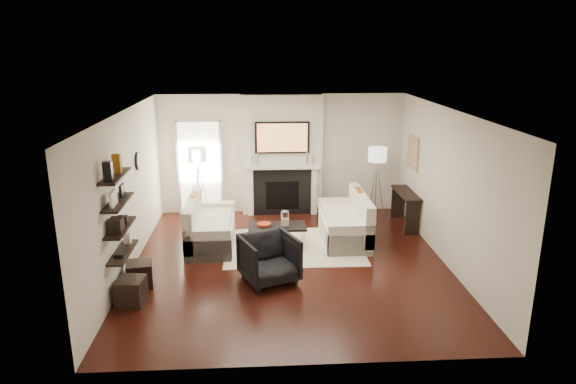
{
  "coord_description": "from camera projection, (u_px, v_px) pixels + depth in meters",
  "views": [
    {
      "loc": [
        -0.54,
        -8.38,
        3.77
      ],
      "look_at": [
        0.0,
        0.6,
        1.15
      ],
      "focal_mm": 32.0,
      "sensor_mm": 36.0,
      "label": 1
    }
  ],
  "objects": [
    {
      "name": "coffee_leg_nw",
      "position": [
        251.0,
        242.0,
        9.61
      ],
      "size": [
        0.02,
        0.02,
        0.38
      ],
      "primitive_type": "cylinder",
      "color": "silver",
      "rests_on": "floor"
    },
    {
      "name": "coffee_leg_sw",
      "position": [
        251.0,
        233.0,
        10.03
      ],
      "size": [
        0.02,
        0.02,
        0.38
      ],
      "primitive_type": "cylinder",
      "color": "silver",
      "rests_on": "floor"
    },
    {
      "name": "firebox",
      "position": [
        282.0,
        195.0,
        11.61
      ],
      "size": [
        0.75,
        0.02,
        0.65
      ],
      "primitive_type": "cube",
      "color": "black",
      "rests_on": "floor"
    },
    {
      "name": "lamp_right_post",
      "position": [
        376.0,
        192.0,
        11.33
      ],
      "size": [
        0.02,
        0.02,
        1.2
      ],
      "primitive_type": "cylinder",
      "color": "silver",
      "rests_on": "floor"
    },
    {
      "name": "shelf_top",
      "position": [
        115.0,
        176.0,
        7.48
      ],
      "size": [
        0.25,
        1.0,
        0.04
      ],
      "primitive_type": "cube",
      "color": "black",
      "rests_on": "wall_left"
    },
    {
      "name": "loveseat_right_base",
      "position": [
        344.0,
        229.0,
        10.2
      ],
      "size": [
        0.85,
        1.8,
        0.42
      ],
      "primitive_type": "cube",
      "color": "silver",
      "rests_on": "floor"
    },
    {
      "name": "loveseat_right_arm_n",
      "position": [
        351.0,
        240.0,
        9.39
      ],
      "size": [
        0.85,
        0.18,
        0.6
      ],
      "primitive_type": "cube",
      "color": "silver",
      "rests_on": "floor"
    },
    {
      "name": "shelf_lower",
      "position": [
        120.0,
        228.0,
        7.7
      ],
      "size": [
        0.25,
        1.0,
        0.04
      ],
      "primitive_type": "cube",
      "color": "black",
      "rests_on": "wall_left"
    },
    {
      "name": "clock_rim",
      "position": [
        138.0,
        161.0,
        9.35
      ],
      "size": [
        0.04,
        0.34,
        0.34
      ],
      "primitive_type": "cylinder",
      "rotation": [
        0.0,
        1.57,
        0.0
      ],
      "color": "black",
      "rests_on": "wall_left"
    },
    {
      "name": "decor_box_small",
      "position": [
        122.0,
        220.0,
        7.82
      ],
      "size": [
        0.15,
        0.12,
        0.12
      ],
      "primitive_type": "cube",
      "color": "black",
      "rests_on": "shelf_lower"
    },
    {
      "name": "hallway_panel",
      "position": [
        200.0,
        168.0,
        11.57
      ],
      "size": [
        0.9,
        0.02,
        2.1
      ],
      "primitive_type": "cube",
      "color": "white",
      "rests_on": "floor"
    },
    {
      "name": "loveseat_left_cushion",
      "position": [
        214.0,
        221.0,
        9.87
      ],
      "size": [
        0.63,
        1.44,
        0.1
      ],
      "primitive_type": "cube",
      "color": "silver",
      "rests_on": "loveseat_left_base"
    },
    {
      "name": "hurricane_glass",
      "position": [
        285.0,
        218.0,
        9.76
      ],
      "size": [
        0.16,
        0.16,
        0.28
      ],
      "primitive_type": "cylinder",
      "color": "white",
      "rests_on": "coffee_table"
    },
    {
      "name": "copper_bowl",
      "position": [
        264.0,
        224.0,
        9.77
      ],
      "size": [
        0.27,
        0.27,
        0.04
      ],
      "primitive_type": "cylinder",
      "color": "red",
      "rests_on": "coffee_table"
    },
    {
      "name": "candlestick_l_short",
      "position": [
        252.0,
        161.0,
        11.31
      ],
      "size": [
        0.04,
        0.04,
        0.24
      ],
      "primitive_type": "cylinder",
      "color": "silver",
      "rests_on": "mantel_shelf"
    },
    {
      "name": "loveseat_left_base",
      "position": [
        212.0,
        234.0,
        9.94
      ],
      "size": [
        0.85,
        1.8,
        0.42
      ],
      "primitive_type": "cube",
      "color": "silver",
      "rests_on": "floor"
    },
    {
      "name": "door_trim_r",
      "position": [
        221.0,
        168.0,
        11.58
      ],
      "size": [
        0.06,
        0.06,
        2.16
      ],
      "primitive_type": "cube",
      "color": "white",
      "rests_on": "floor"
    },
    {
      "name": "lamp_left_leg_b",
      "position": [
        197.0,
        191.0,
        11.41
      ],
      "size": [
        0.14,
        0.22,
        1.23
      ],
      "primitive_type": "cylinder",
      "rotation": [
        0.18,
        0.0,
        0.52
      ],
      "color": "silver",
      "rests_on": "floor"
    },
    {
      "name": "mantel_shelf",
      "position": [
        282.0,
        167.0,
        11.38
      ],
      "size": [
        1.7,
        0.18,
        0.07
      ],
      "primitive_type": "cube",
      "color": "white",
      "rests_on": "chimney_breast"
    },
    {
      "name": "mantel_pilaster_l",
      "position": [
        250.0,
        192.0,
        11.52
      ],
      "size": [
        0.12,
        0.08,
        1.1
      ],
      "primitive_type": "cube",
      "color": "white",
      "rests_on": "floor"
    },
    {
      "name": "shelf_bottom",
      "position": [
        123.0,
        252.0,
        7.81
      ],
      "size": [
        0.25,
        1.0,
        0.03
      ],
      "primitive_type": "cube",
      "color": "black",
      "rests_on": "wall_left"
    },
    {
      "name": "lamp_right_leg_b",
      "position": [
        372.0,
        191.0,
        11.42
      ],
      "size": [
        0.14,
        0.22,
        1.23
      ],
      "primitive_type": "cylinder",
      "rotation": [
        0.18,
        0.0,
        0.52
      ],
      "color": "silver",
      "rests_on": "floor"
    },
    {
      "name": "loveseat_left_arm_n",
      "position": [
        208.0,
        245.0,
        9.14
      ],
      "size": [
        0.85,
        0.18,
        0.6
      ],
      "primitive_type": "cube",
      "color": "silver",
      "rests_on": "floor"
    },
    {
      "name": "candlestick_r_short",
      "position": [
        313.0,
        160.0,
        11.39
      ],
      "size": [
        0.04,
        0.04,
        0.24
      ],
      "primitive_type": "cylinder",
      "color": "silver",
      "rests_on": "mantel_shelf"
    },
    {
      "name": "console_leg_s",
      "position": [
        398.0,
        202.0,
        11.44
      ],
      "size": [
        0.3,
        0.04,
        0.71
      ],
      "primitive_type": "cube",
      "color": "black",
      "rests_on": "floor"
    },
    {
      "name": "lamp_left_shade",
      "position": [
        197.0,
        155.0,
        11.09
      ],
      "size": [
        0.4,
        0.4,
        0.3
      ],
      "primitive_type": "cylinder",
      "color": "white",
      "rests_on": "lamp_left_post"
    },
    {
      "name": "console_top",
      "position": [
        406.0,
        193.0,
        10.8
      ],
      "size": [
        0.35,
        1.2,
        0.04
      ],
      "primitive_type": "cube",
      "color": "black",
      "rests_on": "floor"
    },
    {
      "name": "decor_frame_b",
      "position": [
        122.0,
        190.0,
        7.83
      ],
      "size": [
        0.04,
        0.22,
        0.18
      ],
      "primitive_type": "cube",
      "color": "black",
      "rests_on": "shelf_upper"
    },
    {
      "name": "lamp_left_leg_a",
      "position": [
        204.0,
        192.0,
        11.33
      ],
      "size": [
        0.25,
        0.02,
        1.23
      ],
      "primitive_type": "cylinder",
      "rotation": [
        0.18,
        0.0,
        4.71
      ],
      "color": "silver",
      "rests_on": "floor"
    },
    {
      "name": "pillow_left_charcoal",
      "position": [
        191.0,
        214.0,
        9.49
      ],
      "size": [
        0.1,
        0.4,
        0.4
      ],
      "primitive_type": "cube",
      "color": "black",
      "rests_on": "loveseat_left_cushion"
    },
    {
      "name": "console_leg_n",
      "position": [
        413.0,
        218.0,
        10.38
      ],
      "size": [
        0.3,
        0.04,
        0.71
      ],
      "primitive_type": "cube",
      "color": "black",
      "rests_on": "floor"
    },
    {
      "name": "decor_box_tall",
      "position": [
        127.0,
        238.0,
        8.1
      ],
      "size": [
        0.1,
        0.1,
        0.18
      ],
      "primitive_type": "cube",
      "color": "white",
      "rests_on": "shelf_bottom"
    },
    {
      "name": "tv_screen",
      "position": [
        282.0,
        138.0,
        11.19
      ],
      "size": [
        1.1,
        0.0,
        0.62
      ],
      "primitive_type": "cube",
      "color": "#BF723F",
      "rests_on": "tv_body"
    },
    {
      "name": "lamp_right_shade",
      "position": [
        378.0,
        155.0,
        11.09
      ],
      "size": [
        0.4,
        0.4,
        0.3
      ],
      "primitive_type": "cylinder",
      "color": "white",
      "rests_on": "lamp_right_post"
    },
    {
      "name": "tv_body",
      "position": [
        282.0,
        138.0,
        11.22
      ],
      "size": [
        1.2,
        0.06,
        0.7
      ],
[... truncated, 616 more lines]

